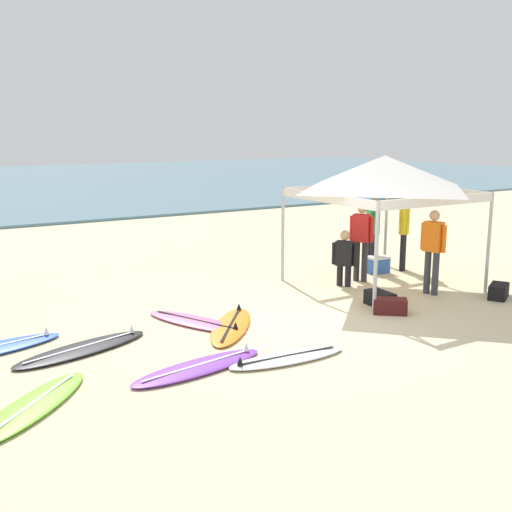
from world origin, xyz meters
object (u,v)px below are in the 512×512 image
surfboard_lime (32,406)px  surfboard_white (287,358)px  surfboard_pink (196,322)px  person_yellow (404,229)px  surfboard_black (83,349)px  gear_bag_on_sand (380,299)px  person_red (361,237)px  surfboard_orange (231,326)px  gear_bag_near_tent (390,306)px  gear_bag_by_pole (499,291)px  surfboard_purple (199,367)px  person_black (344,256)px  person_green (373,229)px  cooler_box (378,264)px  person_orange (433,246)px  canopy_tent (384,173)px

surfboard_lime → surfboard_white: size_ratio=1.01×
surfboard_pink → person_yellow: person_yellow is taller
surfboard_black → gear_bag_on_sand: (5.48, -0.48, 0.10)m
surfboard_lime → person_red: bearing=21.1°
surfboard_orange → gear_bag_near_tent: size_ratio=3.35×
person_yellow → gear_bag_by_pole: person_yellow is taller
surfboard_black → gear_bag_on_sand: bearing=-5.0°
gear_bag_near_tent → gear_bag_by_pole: bearing=-7.2°
surfboard_purple → person_black: 5.43m
person_green → cooler_box: bearing=-100.7°
person_black → gear_bag_near_tent: 2.15m
person_orange → canopy_tent: bearing=112.5°
surfboard_white → cooler_box: bearing=35.9°
person_black → surfboard_orange: bearing=-159.7°
person_black → person_green: bearing=29.3°
cooler_box → surfboard_purple: bearing=-152.4°
gear_bag_by_pole → gear_bag_on_sand: same height
surfboard_lime → gear_bag_by_pole: bearing=2.6°
surfboard_orange → person_yellow: person_yellow is taller
surfboard_pink → cooler_box: size_ratio=4.27×
person_black → surfboard_black: bearing=-169.6°
surfboard_black → gear_bag_by_pole: (7.88, -1.26, 0.10)m
surfboard_purple → surfboard_orange: 1.88m
surfboard_purple → surfboard_orange: (1.27, 1.38, 0.00)m
person_black → gear_bag_near_tent: size_ratio=2.00×
surfboard_pink → person_green: (5.35, 1.60, 0.95)m
surfboard_pink → person_yellow: bearing=11.6°
gear_bag_near_tent → gear_bag_on_sand: (0.17, 0.45, 0.00)m
surfboard_lime → surfboard_black: bearing=57.2°
surfboard_black → surfboard_orange: 2.45m
canopy_tent → surfboard_purple: bearing=-157.2°
surfboard_white → gear_bag_near_tent: 3.05m
surfboard_pink → person_yellow: 6.18m
surfboard_purple → surfboard_orange: size_ratio=1.09×
surfboard_orange → surfboard_white: same height
surfboard_purple → surfboard_pink: 2.09m
surfboard_purple → surfboard_lime: (-2.26, -0.11, -0.00)m
surfboard_pink → person_green: bearing=16.7°
canopy_tent → person_yellow: size_ratio=1.82×
surfboard_orange → person_red: size_ratio=1.17×
surfboard_black → canopy_tent: bearing=5.9°
surfboard_black → person_yellow: person_yellow is taller
surfboard_orange → cooler_box: size_ratio=4.02×
gear_bag_by_pole → cooler_box: bearing=100.6°
person_orange → gear_bag_by_pole: size_ratio=2.85×
surfboard_white → person_green: size_ratio=1.11×
surfboard_white → surfboard_orange: bearing=89.2°
surfboard_black → person_orange: (6.96, -0.35, 0.95)m
surfboard_white → surfboard_black: bearing=141.8°
person_black → gear_bag_by_pole: bearing=-49.4°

